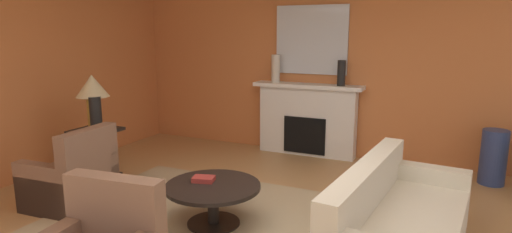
% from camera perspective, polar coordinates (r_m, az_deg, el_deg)
% --- Properties ---
extents(wall_fireplace, '(8.05, 0.12, 3.01)m').
position_cam_1_polar(wall_fireplace, '(6.86, 12.32, 6.99)').
color(wall_fireplace, '#CC723D').
rests_on(wall_fireplace, ground_plane).
extents(wall_window, '(0.12, 7.07, 3.01)m').
position_cam_1_polar(wall_window, '(6.44, -30.33, 5.42)').
color(wall_window, '#CC723D').
rests_on(wall_window, ground_plane).
extents(area_rug, '(3.54, 2.71, 0.01)m').
position_cam_1_polar(area_rug, '(4.60, -5.82, -14.43)').
color(area_rug, tan).
rests_on(area_rug, ground_plane).
extents(fireplace, '(1.80, 0.35, 1.19)m').
position_cam_1_polar(fireplace, '(6.94, 7.00, -0.66)').
color(fireplace, white).
rests_on(fireplace, ground_plane).
extents(mantel_mirror, '(1.19, 0.04, 1.10)m').
position_cam_1_polar(mantel_mirror, '(6.90, 7.59, 10.35)').
color(mantel_mirror, silver).
extents(sofa, '(1.12, 2.18, 0.85)m').
position_cam_1_polar(sofa, '(4.04, 18.89, -14.27)').
color(sofa, beige).
rests_on(sofa, ground_plane).
extents(armchair_near_window, '(0.85, 0.85, 0.95)m').
position_cam_1_polar(armchair_near_window, '(5.36, -23.86, -8.06)').
color(armchair_near_window, brown).
rests_on(armchair_near_window, ground_plane).
extents(coffee_table, '(1.00, 1.00, 0.45)m').
position_cam_1_polar(coffee_table, '(4.46, -5.91, -10.63)').
color(coffee_table, black).
rests_on(coffee_table, ground_plane).
extents(side_table, '(0.56, 0.56, 0.70)m').
position_cam_1_polar(side_table, '(6.21, -20.91, -4.32)').
color(side_table, black).
rests_on(side_table, ground_plane).
extents(table_lamp, '(0.44, 0.44, 0.75)m').
position_cam_1_polar(table_lamp, '(6.05, -21.46, 3.23)').
color(table_lamp, '#B28E38').
rests_on(table_lamp, side_table).
extents(vase_mantel_right, '(0.13, 0.13, 0.40)m').
position_cam_1_polar(vase_mantel_right, '(6.62, 11.60, 5.84)').
color(vase_mantel_right, black).
rests_on(vase_mantel_right, fireplace).
extents(vase_mantel_left, '(0.14, 0.14, 0.46)m').
position_cam_1_polar(vase_mantel_left, '(6.95, 2.70, 6.56)').
color(vase_mantel_left, beige).
rests_on(vase_mantel_left, fireplace).
extents(vase_on_side_table, '(0.16, 0.16, 0.48)m').
position_cam_1_polar(vase_on_side_table, '(5.91, -21.08, 0.24)').
color(vase_on_side_table, black).
rests_on(vase_on_side_table, side_table).
extents(vase_tall_corner, '(0.33, 0.33, 0.74)m').
position_cam_1_polar(vase_tall_corner, '(6.42, 29.73, -4.86)').
color(vase_tall_corner, navy).
rests_on(vase_tall_corner, ground_plane).
extents(book_red_cover, '(0.26, 0.21, 0.05)m').
position_cam_1_polar(book_red_cover, '(4.51, -7.20, -8.49)').
color(book_red_cover, maroon).
rests_on(book_red_cover, coffee_table).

